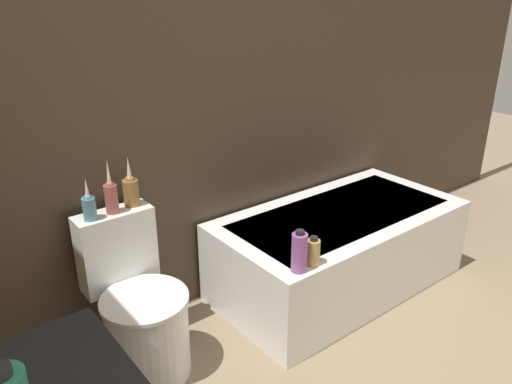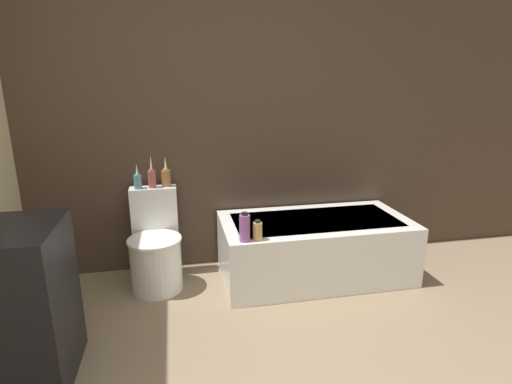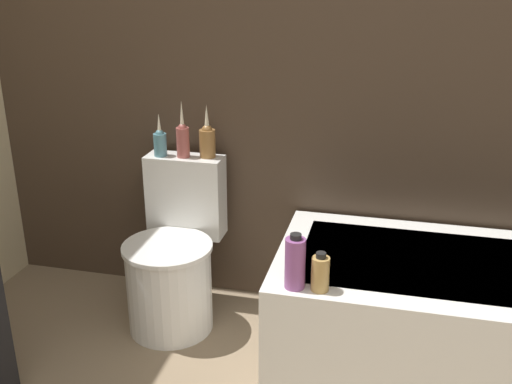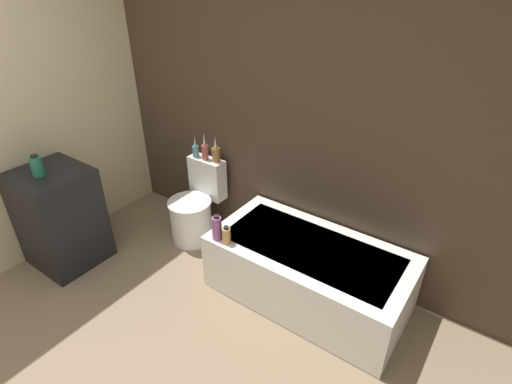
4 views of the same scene
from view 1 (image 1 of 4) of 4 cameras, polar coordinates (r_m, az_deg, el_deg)
name	(u,v)px [view 1 (image 1 of 4)]	position (r m, az deg, el deg)	size (l,w,h in m)	color
wall_back_tiled	(188,80)	(2.65, -7.76, 12.60)	(6.40, 0.06, 2.60)	#423326
bathtub	(339,248)	(3.13, 9.42, -6.37)	(1.53, 0.78, 0.49)	white
toilet	(140,314)	(2.51, -13.08, -13.41)	(0.41, 0.54, 0.76)	white
vase_gold	(89,206)	(2.37, -18.56, -1.50)	(0.06, 0.06, 0.20)	teal
vase_silver	(111,195)	(2.41, -16.25, -0.36)	(0.06, 0.06, 0.27)	#994C47
vase_bronze	(131,189)	(2.47, -14.13, 0.33)	(0.07, 0.07, 0.25)	olive
shampoo_bottle_tall	(299,252)	(2.36, 4.97, -6.87)	(0.08, 0.08, 0.21)	#8C4C8C
shampoo_bottle_short	(313,252)	(2.43, 6.55, -6.82)	(0.07, 0.07, 0.15)	tan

